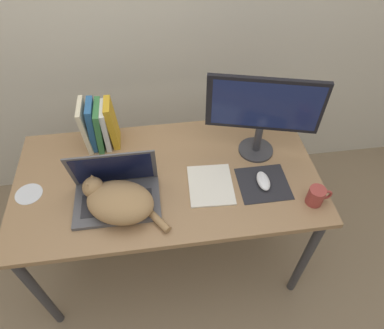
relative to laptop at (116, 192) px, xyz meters
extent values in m
plane|color=#847056|center=(0.23, -0.26, -0.79)|extent=(12.00, 12.00, 0.00)
cube|color=#93704C|center=(0.23, 0.10, -0.06)|extent=(1.41, 0.73, 0.03)
cylinder|color=#38383D|center=(-0.43, -0.21, -0.43)|extent=(0.04, 0.04, 0.71)
cylinder|color=#38383D|center=(0.88, -0.21, -0.43)|extent=(0.04, 0.04, 0.71)
cylinder|color=#38383D|center=(-0.43, 0.42, -0.43)|extent=(0.04, 0.04, 0.71)
cylinder|color=#38383D|center=(0.88, 0.42, -0.43)|extent=(0.04, 0.04, 0.71)
cube|color=#4C4C51|center=(0.00, -0.03, -0.04)|extent=(0.37, 0.23, 0.02)
cube|color=#28282D|center=(0.00, -0.04, -0.03)|extent=(0.30, 0.12, 0.00)
cube|color=#4C4C51|center=(0.00, 0.06, 0.08)|extent=(0.37, 0.07, 0.23)
cube|color=#0F1433|center=(0.00, 0.06, 0.08)|extent=(0.33, 0.05, 0.20)
ellipsoid|color=#99754C|center=(0.02, -0.07, 0.02)|extent=(0.34, 0.30, 0.13)
sphere|color=#99754C|center=(-0.09, 0.00, 0.04)|extent=(0.09, 0.09, 0.09)
cone|color=#99754C|center=(-0.09, 0.03, 0.08)|extent=(0.04, 0.04, 0.03)
cone|color=#99754C|center=(-0.10, -0.02, 0.08)|extent=(0.04, 0.04, 0.03)
cylinder|color=#99754C|center=(0.17, -0.15, -0.03)|extent=(0.11, 0.13, 0.03)
cylinder|color=#333338|center=(0.68, 0.21, -0.04)|extent=(0.17, 0.17, 0.01)
cylinder|color=#333338|center=(0.68, 0.21, 0.03)|extent=(0.04, 0.04, 0.14)
cube|color=black|center=(0.68, 0.21, 0.24)|extent=(0.50, 0.15, 0.27)
cube|color=navy|center=(0.68, 0.19, 0.24)|extent=(0.46, 0.12, 0.24)
cube|color=#232328|center=(0.66, -0.01, -0.05)|extent=(0.23, 0.21, 0.00)
ellipsoid|color=silver|center=(0.66, 0.00, -0.03)|extent=(0.06, 0.11, 0.03)
cube|color=beige|center=(-0.14, 0.37, 0.07)|extent=(0.03, 0.16, 0.24)
cube|color=#285B93|center=(-0.11, 0.37, 0.08)|extent=(0.04, 0.14, 0.25)
cube|color=#387A42|center=(-0.07, 0.37, 0.07)|extent=(0.04, 0.17, 0.23)
cube|color=white|center=(-0.04, 0.37, 0.06)|extent=(0.02, 0.15, 0.22)
cube|color=gold|center=(-0.01, 0.37, 0.07)|extent=(0.04, 0.13, 0.25)
cube|color=silver|center=(0.42, 0.02, -0.04)|extent=(0.21, 0.25, 0.01)
cylinder|color=#993833|center=(0.85, -0.14, 0.00)|extent=(0.07, 0.07, 0.09)
torus|color=#993833|center=(0.89, -0.14, 0.00)|extent=(0.06, 0.01, 0.06)
cylinder|color=silver|center=(-0.39, 0.08, -0.05)|extent=(0.12, 0.12, 0.00)
camera|label=1|loc=(0.20, -0.94, 1.17)|focal=32.00mm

